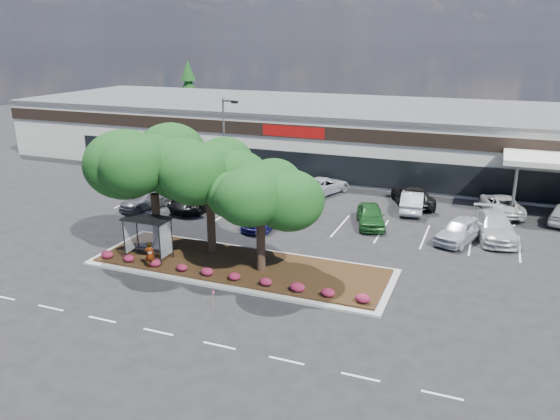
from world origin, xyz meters
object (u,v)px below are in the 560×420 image
at_px(car_1, 202,198).
at_px(survey_stake, 213,297).
at_px(car_0, 146,200).
at_px(light_pole, 226,165).

bearing_deg(car_1, survey_stake, -46.87).
height_order(car_0, car_1, car_1).
bearing_deg(car_0, car_1, 42.42).
height_order(light_pole, car_0, light_pole).
bearing_deg(car_1, light_pole, -4.24).
relative_size(car_0, car_1, 0.76).
height_order(light_pole, car_1, light_pole).
relative_size(survey_stake, car_0, 0.21).
xyz_separation_m(survey_stake, car_0, (-13.00, 13.05, 0.03)).
bearing_deg(survey_stake, car_0, 134.89).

